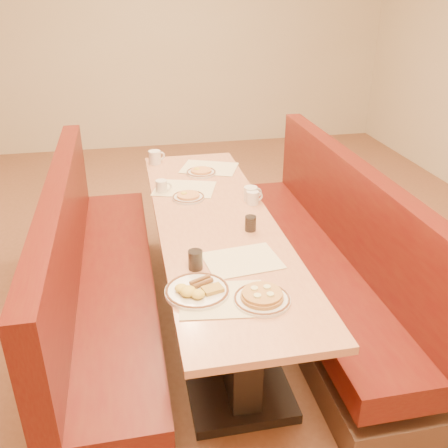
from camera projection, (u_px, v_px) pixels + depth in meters
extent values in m
plane|color=#9E6647|center=(216.00, 320.00, 3.35)|extent=(8.00, 8.00, 0.00)
cube|color=beige|center=(157.00, 37.00, 6.24)|extent=(6.00, 0.04, 2.80)
cube|color=black|center=(216.00, 317.00, 3.33)|extent=(0.55, 1.88, 0.06)
cube|color=black|center=(216.00, 275.00, 3.19)|extent=(0.15, 1.75, 0.71)
cube|color=tan|center=(215.00, 223.00, 3.02)|extent=(0.70, 2.50, 0.04)
cube|color=#4C3326|center=(112.00, 321.00, 3.18)|extent=(0.55, 2.50, 0.20)
cube|color=#571B0E|center=(108.00, 285.00, 3.06)|extent=(0.55, 2.50, 0.16)
cube|color=#571B0E|center=(63.00, 233.00, 2.86)|extent=(0.12, 2.50, 0.60)
cube|color=#4C3326|center=(313.00, 297.00, 3.42)|extent=(0.55, 2.50, 0.20)
cube|color=#571B0E|center=(316.00, 263.00, 3.30)|extent=(0.55, 2.50, 0.16)
cube|color=#571B0E|center=(353.00, 208.00, 3.17)|extent=(0.12, 2.50, 0.60)
cube|color=#F0E9BC|center=(223.00, 299.00, 2.26)|extent=(0.43, 0.34, 0.00)
cube|color=#F0E9BC|center=(242.00, 260.00, 2.57)|extent=(0.41, 0.33, 0.00)
cube|color=#F0E9BC|center=(185.00, 188.00, 3.45)|extent=(0.48, 0.42, 0.00)
cube|color=#F0E9BC|center=(209.00, 168.00, 3.83)|extent=(0.50, 0.44, 0.00)
cylinder|color=white|center=(262.00, 300.00, 2.25)|extent=(0.26, 0.26, 0.02)
torus|color=brown|center=(262.00, 298.00, 2.25)|extent=(0.26, 0.26, 0.01)
cylinder|color=#D1934B|center=(262.00, 296.00, 2.24)|extent=(0.19, 0.19, 0.02)
cylinder|color=#D1934B|center=(262.00, 294.00, 2.24)|extent=(0.18, 0.18, 0.01)
cylinder|color=#F0EC9D|center=(267.00, 287.00, 2.26)|extent=(0.03, 0.03, 0.01)
cylinder|color=#F0EC9D|center=(254.00, 288.00, 2.25)|extent=(0.03, 0.03, 0.01)
cylinder|color=#F0EC9D|center=(257.00, 296.00, 2.20)|extent=(0.03, 0.03, 0.01)
cylinder|color=#F0EC9D|center=(270.00, 294.00, 2.21)|extent=(0.03, 0.03, 0.01)
cylinder|color=white|center=(197.00, 291.00, 2.31)|extent=(0.30, 0.30, 0.02)
torus|color=brown|center=(197.00, 290.00, 2.31)|extent=(0.30, 0.30, 0.01)
ellipsoid|color=gold|center=(188.00, 291.00, 2.26)|extent=(0.08, 0.08, 0.04)
ellipsoid|color=gold|center=(198.00, 294.00, 2.24)|extent=(0.06, 0.06, 0.04)
ellipsoid|color=gold|center=(181.00, 288.00, 2.29)|extent=(0.06, 0.06, 0.03)
cylinder|color=brown|center=(203.00, 283.00, 2.33)|extent=(0.11, 0.07, 0.02)
cylinder|color=brown|center=(200.00, 280.00, 2.36)|extent=(0.11, 0.07, 0.02)
cube|color=gold|center=(213.00, 289.00, 2.29)|extent=(0.11, 0.09, 0.02)
cylinder|color=white|center=(201.00, 173.00, 3.72)|extent=(0.22, 0.22, 0.02)
torus|color=brown|center=(201.00, 172.00, 3.71)|extent=(0.22, 0.22, 0.01)
cylinder|color=#EA9852|center=(201.00, 171.00, 3.71)|extent=(0.16, 0.16, 0.02)
ellipsoid|color=gold|center=(197.00, 169.00, 3.72)|extent=(0.05, 0.05, 0.02)
cylinder|color=white|center=(188.00, 198.00, 3.30)|extent=(0.21, 0.21, 0.02)
torus|color=brown|center=(188.00, 197.00, 3.30)|extent=(0.21, 0.21, 0.01)
cylinder|color=#EA9852|center=(188.00, 195.00, 3.29)|extent=(0.15, 0.15, 0.02)
ellipsoid|color=gold|center=(184.00, 194.00, 3.30)|extent=(0.04, 0.04, 0.02)
cylinder|color=white|center=(253.00, 198.00, 3.21)|extent=(0.08, 0.08, 0.09)
torus|color=white|center=(259.00, 197.00, 3.23)|extent=(0.06, 0.02, 0.06)
cylinder|color=black|center=(253.00, 192.00, 3.20)|extent=(0.07, 0.07, 0.01)
cylinder|color=white|center=(161.00, 186.00, 3.39)|extent=(0.08, 0.08, 0.08)
torus|color=white|center=(168.00, 186.00, 3.39)|extent=(0.06, 0.03, 0.06)
cylinder|color=black|center=(161.00, 181.00, 3.37)|extent=(0.07, 0.07, 0.01)
cylinder|color=white|center=(251.00, 194.00, 3.26)|extent=(0.09, 0.09, 0.09)
torus|color=white|center=(257.00, 193.00, 3.27)|extent=(0.07, 0.03, 0.07)
cylinder|color=black|center=(251.00, 188.00, 3.24)|extent=(0.08, 0.08, 0.01)
cylinder|color=white|center=(155.00, 157.00, 3.91)|extent=(0.10, 0.10, 0.10)
torus|color=white|center=(161.00, 156.00, 3.93)|extent=(0.07, 0.04, 0.07)
cylinder|color=black|center=(154.00, 152.00, 3.89)|extent=(0.08, 0.08, 0.01)
cylinder|color=black|center=(195.00, 260.00, 2.49)|extent=(0.07, 0.07, 0.10)
cylinder|color=silver|center=(195.00, 260.00, 2.49)|extent=(0.07, 0.07, 0.10)
cylinder|color=black|center=(251.00, 223.00, 2.87)|extent=(0.06, 0.06, 0.09)
cylinder|color=silver|center=(251.00, 223.00, 2.87)|extent=(0.06, 0.06, 0.09)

